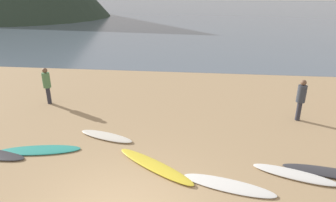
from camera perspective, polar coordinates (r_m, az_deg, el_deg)
ground_plane at (r=15.45m, az=0.31°, el=3.60°), size 120.00×120.00×0.20m
ocean_water at (r=66.53m, az=5.40°, el=17.28°), size 140.00×100.00×0.01m
surfboard_2 at (r=9.71m, az=-23.73°, el=-8.74°), size 2.49×1.02×0.07m
surfboard_3 at (r=9.86m, az=-11.93°, el=-6.71°), size 2.00×1.03×0.09m
surfboard_4 at (r=8.20m, az=-2.67°, el=-12.46°), size 2.48×1.89×0.10m
surfboard_5 at (r=7.67m, az=11.64°, el=-15.78°), size 2.37×1.10×0.07m
surfboard_6 at (r=8.53m, az=23.38°, el=-13.00°), size 2.15×1.13×0.09m
surfboard_7 at (r=9.04m, az=29.76°, el=-12.12°), size 2.65×0.97×0.09m
person_0 at (r=13.09m, az=-22.55°, el=3.27°), size 0.31×0.31×1.54m
person_1 at (r=11.56m, az=24.49°, el=0.73°), size 0.31×0.31×1.55m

